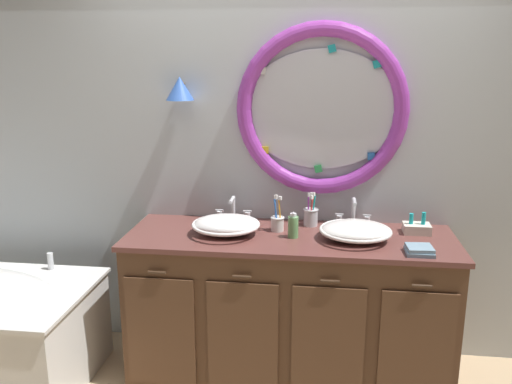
% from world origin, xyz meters
% --- Properties ---
extents(back_wall_assembly, '(6.40, 0.26, 2.60)m').
position_xyz_m(back_wall_assembly, '(0.01, 0.58, 1.33)').
color(back_wall_assembly, silver).
rests_on(back_wall_assembly, ground_plane).
extents(vanity_counter, '(1.91, 0.66, 0.88)m').
position_xyz_m(vanity_counter, '(0.02, 0.24, 0.44)').
color(vanity_counter, brown).
rests_on(vanity_counter, ground_plane).
extents(sink_basin_left, '(0.40, 0.40, 0.11)m').
position_xyz_m(sink_basin_left, '(-0.35, 0.21, 0.94)').
color(sink_basin_left, white).
rests_on(sink_basin_left, vanity_counter).
extents(sink_basin_right, '(0.41, 0.41, 0.10)m').
position_xyz_m(sink_basin_right, '(0.39, 0.21, 0.93)').
color(sink_basin_right, white).
rests_on(sink_basin_right, vanity_counter).
extents(faucet_set_left, '(0.23, 0.14, 0.16)m').
position_xyz_m(faucet_set_left, '(-0.35, 0.47, 0.95)').
color(faucet_set_left, silver).
rests_on(faucet_set_left, vanity_counter).
extents(faucet_set_right, '(0.22, 0.15, 0.18)m').
position_xyz_m(faucet_set_right, '(0.39, 0.47, 0.95)').
color(faucet_set_right, silver).
rests_on(faucet_set_right, vanity_counter).
extents(toothbrush_holder_left, '(0.08, 0.08, 0.23)m').
position_xyz_m(toothbrush_holder_left, '(-0.06, 0.31, 0.94)').
color(toothbrush_holder_left, white).
rests_on(toothbrush_holder_left, vanity_counter).
extents(toothbrush_holder_right, '(0.09, 0.09, 0.21)m').
position_xyz_m(toothbrush_holder_right, '(0.14, 0.44, 0.94)').
color(toothbrush_holder_right, silver).
rests_on(toothbrush_holder_right, vanity_counter).
extents(soap_dispenser, '(0.06, 0.07, 0.15)m').
position_xyz_m(soap_dispenser, '(0.04, 0.20, 0.95)').
color(soap_dispenser, '#6BAD66').
rests_on(soap_dispenser, vanity_counter).
extents(folded_hand_towel, '(0.14, 0.14, 0.04)m').
position_xyz_m(folded_hand_towel, '(0.72, 0.03, 0.90)').
color(folded_hand_towel, '#7593A8').
rests_on(folded_hand_towel, vanity_counter).
extents(toiletry_basket, '(0.16, 0.12, 0.13)m').
position_xyz_m(toiletry_basket, '(0.76, 0.37, 0.91)').
color(toiletry_basket, beige).
rests_on(toiletry_basket, vanity_counter).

